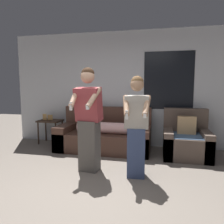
{
  "coord_description": "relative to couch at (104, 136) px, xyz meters",
  "views": [
    {
      "loc": [
        0.87,
        -2.49,
        1.44
      ],
      "look_at": [
        0.11,
        0.89,
        1.02
      ],
      "focal_mm": 35.0,
      "sensor_mm": 36.0,
      "label": 1
    }
  ],
  "objects": [
    {
      "name": "couch",
      "position": [
        0.0,
        0.0,
        0.0
      ],
      "size": [
        2.05,
        0.97,
        0.94
      ],
      "color": "#472D23",
      "rests_on": "ground_plane"
    },
    {
      "name": "ground_plane",
      "position": [
        0.35,
        -2.18,
        -0.31
      ],
      "size": [
        14.0,
        14.0,
        0.0
      ],
      "primitive_type": "plane",
      "color": "slate"
    },
    {
      "name": "wall_back",
      "position": [
        0.37,
        0.51,
        1.04
      ],
      "size": [
        5.58,
        0.07,
        2.7
      ],
      "color": "silver",
      "rests_on": "ground_plane"
    },
    {
      "name": "person_left",
      "position": [
        0.06,
        -1.27,
        0.57
      ],
      "size": [
        0.48,
        0.53,
        1.73
      ],
      "color": "#56514C",
      "rests_on": "ground_plane"
    },
    {
      "name": "person_right",
      "position": [
        0.87,
        -1.34,
        0.5
      ],
      "size": [
        0.43,
        0.47,
        1.59
      ],
      "color": "#384770",
      "rests_on": "ground_plane"
    },
    {
      "name": "armchair",
      "position": [
        1.75,
        -0.09,
        0.0
      ],
      "size": [
        0.9,
        0.91,
        0.95
      ],
      "color": "brown",
      "rests_on": "ground_plane"
    },
    {
      "name": "side_table",
      "position": [
        -1.46,
        0.23,
        0.19
      ],
      "size": [
        0.55,
        0.44,
        0.73
      ],
      "color": "#332319",
      "rests_on": "ground_plane"
    }
  ]
}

